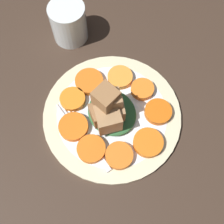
# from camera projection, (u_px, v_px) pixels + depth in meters

# --- Properties ---
(table_slab) EXTENTS (1.20, 1.20, 0.02)m
(table_slab) POSITION_uv_depth(u_px,v_px,m) (112.00, 118.00, 0.62)
(table_slab) COLOR #38281E
(table_slab) RESTS_ON ground
(plate) EXTENTS (0.30, 0.30, 0.01)m
(plate) POSITION_uv_depth(u_px,v_px,m) (112.00, 115.00, 0.60)
(plate) COLOR beige
(plate) RESTS_ON table_slab
(carrot_slice_0) EXTENTS (0.06, 0.06, 0.01)m
(carrot_slice_0) POSITION_uv_depth(u_px,v_px,m) (91.00, 81.00, 0.62)
(carrot_slice_0) COLOR orange
(carrot_slice_0) RESTS_ON plate
(carrot_slice_1) EXTENTS (0.05, 0.05, 0.01)m
(carrot_slice_1) POSITION_uv_depth(u_px,v_px,m) (73.00, 99.00, 0.60)
(carrot_slice_1) COLOR orange
(carrot_slice_1) RESTS_ON plate
(carrot_slice_2) EXTENTS (0.06, 0.06, 0.01)m
(carrot_slice_2) POSITION_uv_depth(u_px,v_px,m) (74.00, 127.00, 0.58)
(carrot_slice_2) COLOR orange
(carrot_slice_2) RESTS_ON plate
(carrot_slice_3) EXTENTS (0.06, 0.06, 0.01)m
(carrot_slice_3) POSITION_uv_depth(u_px,v_px,m) (91.00, 149.00, 0.56)
(carrot_slice_3) COLOR orange
(carrot_slice_3) RESTS_ON plate
(carrot_slice_4) EXTENTS (0.06, 0.06, 0.01)m
(carrot_slice_4) POSITION_uv_depth(u_px,v_px,m) (119.00, 156.00, 0.55)
(carrot_slice_4) COLOR orange
(carrot_slice_4) RESTS_ON plate
(carrot_slice_5) EXTENTS (0.06, 0.06, 0.01)m
(carrot_slice_5) POSITION_uv_depth(u_px,v_px,m) (148.00, 143.00, 0.56)
(carrot_slice_5) COLOR orange
(carrot_slice_5) RESTS_ON plate
(carrot_slice_6) EXTENTS (0.06, 0.06, 0.01)m
(carrot_slice_6) POSITION_uv_depth(u_px,v_px,m) (158.00, 112.00, 0.59)
(carrot_slice_6) COLOR #D45F12
(carrot_slice_6) RESTS_ON plate
(carrot_slice_7) EXTENTS (0.05, 0.05, 0.01)m
(carrot_slice_7) POSITION_uv_depth(u_px,v_px,m) (142.00, 89.00, 0.61)
(carrot_slice_7) COLOR orange
(carrot_slice_7) RESTS_ON plate
(carrot_slice_8) EXTENTS (0.06, 0.06, 0.01)m
(carrot_slice_8) POSITION_uv_depth(u_px,v_px,m) (120.00, 77.00, 0.63)
(carrot_slice_8) COLOR orange
(carrot_slice_8) RESTS_ON plate
(center_pile) EXTENTS (0.11, 0.10, 0.10)m
(center_pile) POSITION_uv_depth(u_px,v_px,m) (109.00, 111.00, 0.56)
(center_pile) COLOR #2D6033
(center_pile) RESTS_ON plate
(fork) EXTENTS (0.18, 0.02, 0.00)m
(fork) POSITION_uv_depth(u_px,v_px,m) (83.00, 133.00, 0.58)
(fork) COLOR silver
(fork) RESTS_ON plate
(water_glass) EXTENTS (0.08, 0.08, 0.09)m
(water_glass) POSITION_uv_depth(u_px,v_px,m) (69.00, 23.00, 0.65)
(water_glass) COLOR silver
(water_glass) RESTS_ON table_slab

